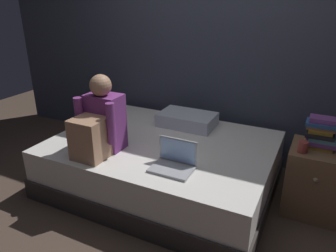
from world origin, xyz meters
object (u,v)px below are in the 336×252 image
object	(u,v)px
bed	(163,163)
person_sitting	(99,124)
pillow	(187,119)
book_stack	(321,133)
mug	(303,147)
nightstand	(315,180)
laptop	(174,162)

from	to	relation	value
bed	person_sitting	world-z (taller)	person_sitting
pillow	book_stack	xyz separation A→B (m)	(1.23, -0.22, 0.17)
book_stack	mug	distance (m)	0.19
person_sitting	book_stack	xyz separation A→B (m)	(1.66, 0.65, -0.01)
nightstand	book_stack	world-z (taller)	book_stack
laptop	bed	bearing A→B (deg)	127.31
pillow	bed	bearing A→B (deg)	-96.05
pillow	book_stack	bearing A→B (deg)	-10.14
nightstand	laptop	distance (m)	1.19
pillow	laptop	bearing A→B (deg)	-73.19
bed	book_stack	bearing A→B (deg)	10.20
bed	nightstand	distance (m)	1.32
nightstand	mug	bearing A→B (deg)	-137.31
pillow	mug	size ratio (longest dim) A/B	6.22
person_sitting	pillow	size ratio (longest dim) A/B	1.17
laptop	book_stack	world-z (taller)	book_stack
person_sitting	mug	bearing A→B (deg)	18.16
person_sitting	mug	xyz separation A→B (m)	(1.55, 0.51, -0.10)
bed	mug	size ratio (longest dim) A/B	22.22
pillow	book_stack	size ratio (longest dim) A/B	2.16
nightstand	person_sitting	world-z (taller)	person_sitting
laptop	person_sitting	bearing A→B (deg)	-178.59
pillow	mug	bearing A→B (deg)	-17.68
person_sitting	laptop	distance (m)	0.71
bed	book_stack	world-z (taller)	book_stack
book_stack	nightstand	bearing A→B (deg)	-38.70
bed	book_stack	distance (m)	1.38
nightstand	laptop	size ratio (longest dim) A/B	1.79
bed	nightstand	world-z (taller)	nightstand
laptop	mug	world-z (taller)	laptop
bed	nightstand	bearing A→B (deg)	9.27
bed	person_sitting	bearing A→B (deg)	-132.34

